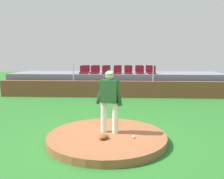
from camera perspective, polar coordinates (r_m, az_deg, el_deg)
name	(u,v)px	position (r m, az deg, el deg)	size (l,w,h in m)	color
ground_plane	(107,141)	(6.44, -1.27, -12.76)	(60.00, 60.00, 0.00)	#2A7229
pitchers_mound	(107,137)	(6.41, -1.28, -11.95)	(3.27, 3.27, 0.19)	#995A37
pitcher	(109,97)	(6.25, -0.65, -1.79)	(0.79, 0.40, 1.77)	silver
baseball	(134,137)	(6.08, 5.49, -11.76)	(0.07, 0.07, 0.07)	white
fielding_glove	(104,137)	(5.99, -2.07, -11.85)	(0.30, 0.20, 0.11)	brown
brick_barrier	(116,89)	(13.11, 1.13, 0.09)	(13.65, 0.40, 0.95)	brown
fence_post_left	(73,72)	(13.34, -9.68, 4.39)	(0.06, 0.06, 1.03)	silver
fence_post_right	(153,72)	(13.10, 10.34, 4.31)	(0.06, 0.06, 1.03)	silver
bleacher_platform	(118,82)	(15.24, 1.44, 1.84)	(13.63, 3.41, 1.30)	gray
stadium_chair_0	(84,71)	(14.22, -7.16, 4.59)	(0.48, 0.44, 0.50)	maroon
stadium_chair_1	(94,71)	(14.12, -4.45, 4.60)	(0.48, 0.44, 0.50)	maroon
stadium_chair_2	(106,71)	(14.01, -1.57, 4.60)	(0.48, 0.44, 0.50)	maroon
stadium_chair_3	(117,71)	(14.01, 1.39, 4.60)	(0.48, 0.44, 0.50)	maroon
stadium_chair_4	(128,71)	(14.01, 4.15, 4.58)	(0.48, 0.44, 0.50)	maroon
stadium_chair_5	(140,71)	(14.04, 7.09, 4.55)	(0.48, 0.44, 0.50)	maroon
stadium_chair_6	(152,71)	(14.07, 9.98, 4.50)	(0.48, 0.44, 0.50)	maroon
stadium_chair_7	(86,70)	(15.09, -6.60, 4.79)	(0.48, 0.44, 0.50)	maroon
stadium_chair_8	(96,70)	(14.99, -4.06, 4.81)	(0.48, 0.44, 0.50)	maroon
stadium_chair_9	(107,70)	(14.94, -1.35, 4.81)	(0.48, 0.44, 0.50)	maroon
stadium_chair_10	(118,71)	(14.89, 1.51, 4.80)	(0.48, 0.44, 0.50)	maroon
stadium_chair_11	(128,71)	(14.86, 4.07, 4.78)	(0.48, 0.44, 0.50)	maroon
stadium_chair_12	(139,71)	(14.94, 6.82, 4.76)	(0.48, 0.44, 0.50)	maroon
stadium_chair_13	(150,71)	(14.95, 9.45, 4.71)	(0.48, 0.44, 0.50)	maroon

